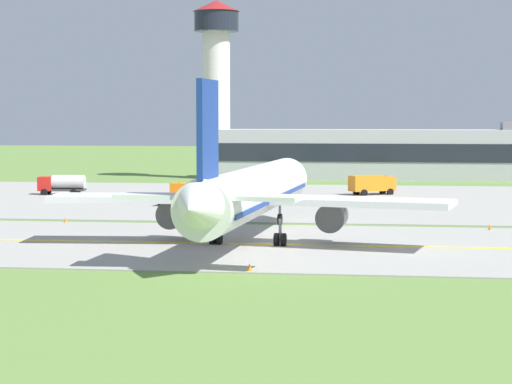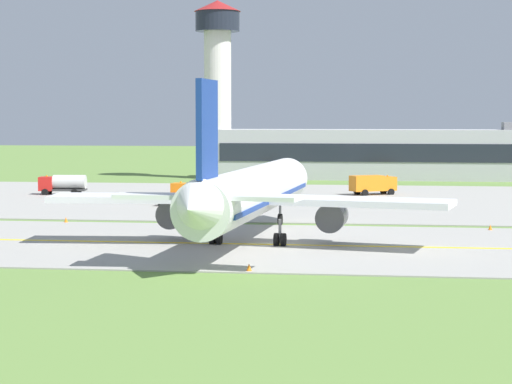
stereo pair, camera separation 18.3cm
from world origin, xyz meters
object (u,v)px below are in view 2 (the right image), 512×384
(service_truck_fuel, at_px, (373,184))
(service_truck_catering, at_px, (177,194))
(airplane_lead, at_px, (251,193))
(control_tower, at_px, (218,72))
(service_truck_baggage, at_px, (63,183))

(service_truck_fuel, bearing_deg, service_truck_catering, -144.90)
(airplane_lead, height_order, service_truck_catering, airplane_lead)
(airplane_lead, xyz_separation_m, control_tower, (-16.90, 80.48, 13.22))
(service_truck_fuel, bearing_deg, control_tower, 129.86)
(control_tower, bearing_deg, service_truck_baggage, -111.40)
(service_truck_fuel, bearing_deg, service_truck_baggage, -172.62)
(service_truck_baggage, bearing_deg, service_truck_catering, -31.11)
(airplane_lead, bearing_deg, service_truck_fuel, 79.83)
(airplane_lead, bearing_deg, control_tower, 101.86)
(airplane_lead, distance_m, control_tower, 83.29)
(airplane_lead, xyz_separation_m, service_truck_baggage, (-31.04, 44.42, -2.60))
(service_truck_catering, bearing_deg, airplane_lead, -68.23)
(service_truck_baggage, height_order, service_truck_fuel, service_truck_baggage)
(service_truck_fuel, bearing_deg, airplane_lead, -100.17)
(service_truck_fuel, distance_m, control_tower, 43.24)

